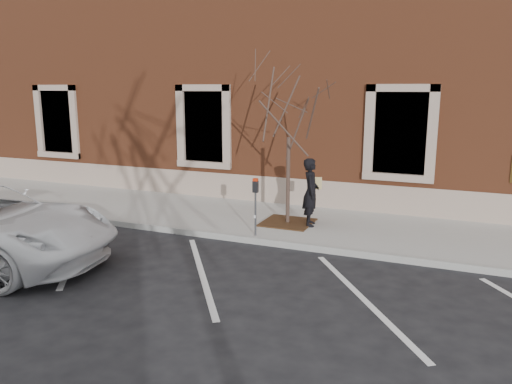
% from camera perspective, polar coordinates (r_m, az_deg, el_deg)
% --- Properties ---
extents(ground, '(120.00, 120.00, 0.00)m').
position_cam_1_polar(ground, '(11.96, -1.12, -5.71)').
color(ground, '#28282B').
rests_on(ground, ground).
extents(sidewalk_near, '(40.00, 3.50, 0.15)m').
position_cam_1_polar(sidewalk_near, '(13.49, 1.90, -3.33)').
color(sidewalk_near, '#ADAAA2').
rests_on(sidewalk_near, ground).
extents(curb_near, '(40.00, 0.12, 0.15)m').
position_cam_1_polar(curb_near, '(11.90, -1.22, -5.43)').
color(curb_near, '#9E9E99').
rests_on(curb_near, ground).
extents(parking_stripes, '(28.00, 4.40, 0.01)m').
position_cam_1_polar(parking_stripes, '(10.10, -6.25, -9.14)').
color(parking_stripes, silver).
rests_on(parking_stripes, ground).
extents(building_civic, '(40.00, 8.62, 8.00)m').
position_cam_1_polar(building_civic, '(18.75, 8.71, 12.91)').
color(building_civic, brown).
rests_on(building_civic, ground).
extents(man, '(0.56, 0.71, 1.73)m').
position_cam_1_polar(man, '(12.68, 6.28, -0.03)').
color(man, black).
rests_on(man, sidewalk_near).
extents(parking_meter, '(0.13, 0.10, 1.38)m').
position_cam_1_polar(parking_meter, '(11.71, -0.06, -0.47)').
color(parking_meter, '#595B60').
rests_on(parking_meter, sidewalk_near).
extents(tree_grate, '(1.26, 1.26, 0.03)m').
position_cam_1_polar(tree_grate, '(13.03, 3.62, -3.49)').
color(tree_grate, '#472A16').
rests_on(tree_grate, sidewalk_near).
extents(sapling, '(2.44, 2.44, 4.07)m').
position_cam_1_polar(sapling, '(12.58, 3.79, 9.02)').
color(sapling, '#443029').
rests_on(sapling, sidewalk_near).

